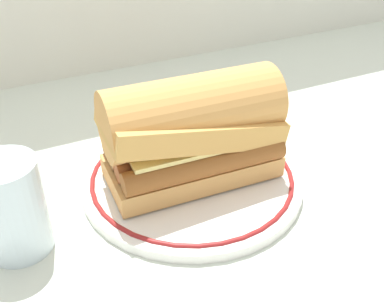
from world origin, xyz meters
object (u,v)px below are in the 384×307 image
Objects in this scene: plate at (192,178)px; sausage_sandwich at (192,130)px; drinking_glass at (13,213)px; butter_knife at (163,97)px.

plate is 0.07m from sausage_sandwich.
plate is 1.30× the size of sausage_sandwich.
drinking_glass is at bearing -174.57° from plate.
sausage_sandwich reaches higher than drinking_glass.
plate is 2.34× the size of butter_knife.
plate is 2.59× the size of drinking_glass.
drinking_glass reaches higher than butter_knife.
plate is at bearing -103.81° from butter_knife.
drinking_glass is (-0.21, -0.02, -0.03)m from sausage_sandwich.
drinking_glass is 0.90× the size of butter_knife.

